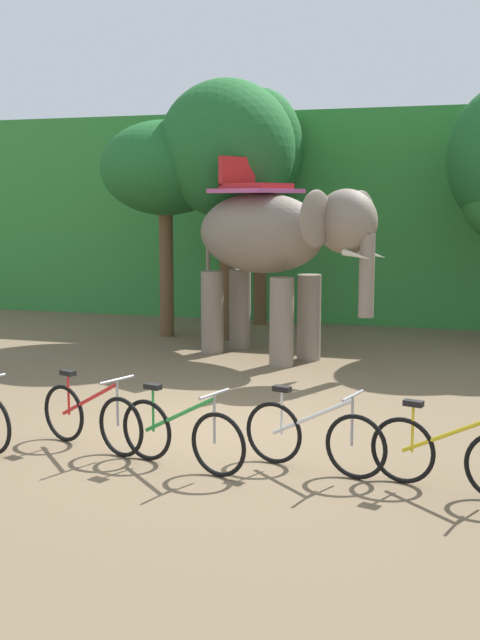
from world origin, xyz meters
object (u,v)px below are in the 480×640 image
at_px(bike_red, 91,417).
at_px(bike_green, 181,434).
at_px(bike_white, 313,437).
at_px(elephant, 273,242).
at_px(bike_yellow, 449,455).
at_px(tree_left, 227,151).
at_px(tree_center, 165,170).
at_px(tree_center_right, 261,152).

bearing_deg(bike_red, bike_green, -14.98).
height_order(bike_green, bike_white, same).
xyz_separation_m(elephant, bike_yellow, (3.51, -6.28, -1.82)).
distance_m(tree_left, bike_yellow, 10.12).
bearing_deg(elephant, tree_center, 148.08).
distance_m(tree_left, bike_white, 9.29).
bearing_deg(bike_white, elephant, 108.80).
relative_size(bike_green, bike_white, 0.99).
height_order(bike_white, bike_yellow, same).
distance_m(bike_red, bike_yellow, 4.16).
relative_size(tree_left, elephant, 1.32).
bearing_deg(tree_left, bike_white, -65.66).
relative_size(tree_center, bike_yellow, 2.80).
height_order(tree_center, bike_white, tree_center).
relative_size(tree_center, elephant, 1.13).
bearing_deg(tree_center, tree_left, -1.24).
distance_m(tree_center_right, bike_yellow, 11.99).
bearing_deg(tree_center, tree_center_right, 56.32).
height_order(tree_left, tree_center_right, tree_center_right).
xyz_separation_m(tree_left, elephant, (1.47, -1.76, -1.78)).
bearing_deg(bike_white, bike_green, -166.56).
height_order(tree_left, bike_white, tree_left).
bearing_deg(bike_green, bike_white, 13.44).
height_order(elephant, bike_yellow, elephant).
distance_m(elephant, bike_white, 6.64).
xyz_separation_m(tree_center, bike_red, (2.23, -7.83, -3.22)).
bearing_deg(bike_red, tree_left, 96.08).
xyz_separation_m(bike_red, bike_green, (1.28, -0.34, 0.00)).
bearing_deg(elephant, bike_white, -71.20).
bearing_deg(tree_center, bike_white, -57.81).
height_order(bike_red, bike_green, same).
distance_m(tree_center_right, bike_red, 10.75).
distance_m(bike_red, bike_green, 1.33).
relative_size(tree_left, bike_white, 3.26).
distance_m(bike_red, bike_white, 2.70).
bearing_deg(tree_left, bike_green, -75.46).
distance_m(bike_green, bike_white, 1.46).
relative_size(elephant, bike_yellow, 2.48).
bearing_deg(tree_left, tree_center_right, 87.74).
height_order(bike_red, bike_yellow, same).
height_order(elephant, bike_green, elephant).
bearing_deg(bike_red, bike_white, -0.09).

